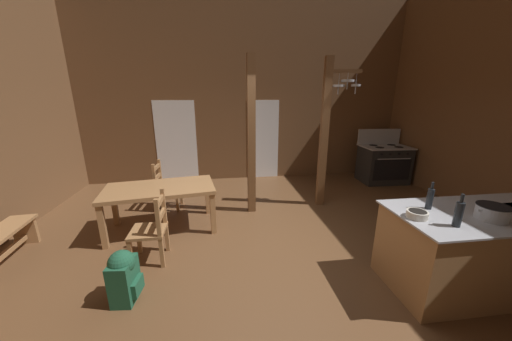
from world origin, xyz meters
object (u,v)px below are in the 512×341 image
at_px(dining_table, 160,192).
at_px(ladderback_chair_near_window, 166,186).
at_px(bottle_tall_on_counter, 459,214).
at_px(stove_range, 383,163).
at_px(backpack, 124,275).
at_px(bottle_short_on_counter, 430,198).
at_px(ladderback_chair_by_post, 152,229).
at_px(mixing_bowl_on_counter, 417,214).
at_px(stockpot_on_counter, 492,212).
at_px(kitchen_island, 482,249).

bearing_deg(dining_table, ladderback_chair_near_window, 95.87).
bearing_deg(bottle_tall_on_counter, stove_range, 64.11).
xyz_separation_m(ladderback_chair_near_window, backpack, (-0.00, -2.46, -0.14)).
xyz_separation_m(stove_range, bottle_short_on_counter, (-1.86, -3.53, 0.57)).
height_order(ladderback_chair_near_window, ladderback_chair_by_post, same).
bearing_deg(mixing_bowl_on_counter, ladderback_chair_near_window, 137.71).
bearing_deg(ladderback_chair_near_window, stockpot_on_counter, -37.76).
bearing_deg(stove_range, dining_table, -160.86).
distance_m(dining_table, bottle_short_on_counter, 3.74).
bearing_deg(stove_range, bottle_tall_on_counter, -115.89).
xyz_separation_m(stove_range, bottle_tall_on_counter, (-1.91, -3.94, 0.58)).
bearing_deg(ladderback_chair_near_window, backpack, -90.11).
bearing_deg(ladderback_chair_near_window, dining_table, -84.13).
bearing_deg(mixing_bowl_on_counter, stove_range, 59.91).
bearing_deg(dining_table, kitchen_island, -26.24).
height_order(stove_range, bottle_tall_on_counter, stove_range).
xyz_separation_m(ladderback_chair_near_window, bottle_tall_on_counter, (3.32, -3.02, 0.61)).
xyz_separation_m(backpack, bottle_short_on_counter, (3.37, -0.15, 0.74)).
xyz_separation_m(stove_range, dining_table, (-5.14, -1.78, 0.17)).
bearing_deg(dining_table, stockpot_on_counter, -29.29).
bearing_deg(stockpot_on_counter, ladderback_chair_near_window, 142.24).
xyz_separation_m(ladderback_chair_near_window, ladderback_chair_by_post, (0.14, -1.74, 0.00)).
height_order(ladderback_chair_by_post, backpack, ladderback_chair_by_post).
xyz_separation_m(backpack, bottle_tall_on_counter, (3.32, -0.56, 0.75)).
xyz_separation_m(ladderback_chair_by_post, backpack, (-0.14, -0.72, -0.14)).
relative_size(ladderback_chair_by_post, bottle_tall_on_counter, 2.84).
distance_m(dining_table, stockpot_on_counter, 4.27).
height_order(ladderback_chair_near_window, bottle_tall_on_counter, bottle_tall_on_counter).
height_order(ladderback_chair_by_post, bottle_short_on_counter, bottle_short_on_counter).
height_order(kitchen_island, bottle_short_on_counter, bottle_short_on_counter).
relative_size(ladderback_chair_near_window, bottle_tall_on_counter, 2.84).
relative_size(stove_range, mixing_bowl_on_counter, 6.39).
bearing_deg(bottle_short_on_counter, stove_range, 62.19).
xyz_separation_m(kitchen_island, dining_table, (-3.91, 1.93, 0.19)).
xyz_separation_m(kitchen_island, ladderback_chair_by_post, (-3.86, 1.05, -0.01)).
relative_size(dining_table, stockpot_on_counter, 4.96).
xyz_separation_m(dining_table, stockpot_on_counter, (3.71, -2.08, 0.36)).
distance_m(ladderback_chair_by_post, backpack, 0.75).
relative_size(kitchen_island, backpack, 3.65).
xyz_separation_m(bottle_tall_on_counter, bottle_short_on_counter, (0.05, 0.41, -0.01)).
xyz_separation_m(dining_table, ladderback_chair_near_window, (-0.09, 0.86, -0.20)).
xyz_separation_m(dining_table, backpack, (-0.09, -1.60, -0.34)).
height_order(mixing_bowl_on_counter, bottle_short_on_counter, bottle_short_on_counter).
height_order(stove_range, ladderback_chair_near_window, stove_range).
xyz_separation_m(kitchen_island, stove_range, (1.23, 3.71, 0.02)).
relative_size(kitchen_island, mixing_bowl_on_counter, 10.53).
bearing_deg(kitchen_island, stockpot_on_counter, -143.60).
bearing_deg(ladderback_chair_by_post, mixing_bowl_on_counter, -19.82).
bearing_deg(stockpot_on_counter, bottle_tall_on_counter, -170.80).
distance_m(bottle_tall_on_counter, bottle_short_on_counter, 0.41).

